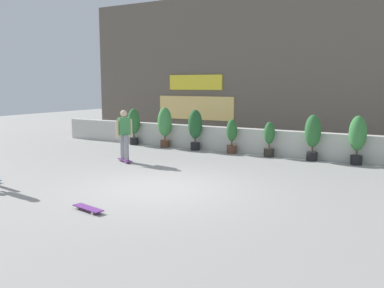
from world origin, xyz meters
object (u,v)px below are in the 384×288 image
Objects in this scene: potted_plant_4 at (269,138)px; skateboard_near_camera at (88,208)px; potted_plant_3 at (232,135)px; potted_plant_1 at (165,124)px; potted_plant_2 at (195,127)px; potted_plant_5 at (313,134)px; potted_plant_0 at (134,124)px; potted_plant_6 at (358,136)px; skater_far_right at (124,133)px.

skateboard_near_camera is (-0.98, -7.86, -0.60)m from potted_plant_4.
potted_plant_1 is at bearing 180.00° from potted_plant_3.
potted_plant_2 is 1.02× the size of potted_plant_5.
potted_plant_1 is at bearing 0.00° from potted_plant_0.
skater_far_right reaches higher than potted_plant_6.
potted_plant_0 is 0.98× the size of potted_plant_6.
potted_plant_0 reaches higher than potted_plant_4.
potted_plant_2 is at bearing -180.00° from potted_plant_6.
potted_plant_2 reaches higher than potted_plant_6.
potted_plant_0 is 0.94× the size of potted_plant_1.
potted_plant_2 is 3.40m from skater_far_right.
potted_plant_2 is (2.95, 0.00, 0.03)m from potted_plant_0.
potted_plant_2 is at bearing 104.16° from skateboard_near_camera.
potted_plant_3 is 4.32m from potted_plant_6.
potted_plant_0 is at bearing -180.00° from potted_plant_1.
potted_plant_5 is at bearing 72.53° from skateboard_near_camera.
potted_plant_1 is 1.40m from potted_plant_2.
potted_plant_3 is 1.03× the size of potted_plant_4.
potted_plant_6 reaches higher than potted_plant_5.
potted_plant_3 is at bearing 180.00° from potted_plant_4.
potted_plant_5 is at bearing 0.00° from potted_plant_2.
potted_plant_0 is 1.56m from potted_plant_1.
potted_plant_0 is 4.49m from potted_plant_3.
potted_plant_1 is 8.61m from skateboard_near_camera.
potted_plant_5 is (7.41, 0.00, 0.01)m from potted_plant_0.
potted_plant_4 is 0.72× the size of skater_far_right.
potted_plant_0 is 0.89× the size of skater_far_right.
potted_plant_6 is (5.85, 0.00, -0.01)m from potted_plant_2.
potted_plant_1 reaches higher than potted_plant_4.
potted_plant_4 is (5.92, 0.00, -0.22)m from potted_plant_0.
skateboard_near_camera is (3.38, -7.86, -0.88)m from potted_plant_1.
potted_plant_6 is 7.40m from skater_far_right.
potted_plant_4 is at bearing -0.00° from potted_plant_1.
potted_plant_6 is (7.25, 0.00, -0.04)m from potted_plant_1.
potted_plant_3 is (4.49, 0.00, -0.20)m from potted_plant_0.
potted_plant_5 is at bearing 180.00° from potted_plant_6.
potted_plant_5 is at bearing 0.00° from potted_plant_4.
potted_plant_5 is at bearing 32.30° from skater_far_right.
potted_plant_2 is 1.89× the size of skateboard_near_camera.
skater_far_right is at bearing 121.16° from skateboard_near_camera.
potted_plant_1 is 1.05× the size of potted_plant_5.
potted_plant_6 is at bearing 26.53° from skater_far_right.
potted_plant_0 is at bearing 123.42° from skater_far_right.
skater_far_right is 2.06× the size of skateboard_near_camera.
potted_plant_0 is 1.84× the size of skateboard_near_camera.
potted_plant_0 is 0.97× the size of potted_plant_2.
potted_plant_5 is (4.46, 0.00, -0.02)m from potted_plant_2.
potted_plant_1 reaches higher than potted_plant_2.
potted_plant_6 is at bearing 0.00° from potted_plant_4.
potted_plant_2 is 4.46m from potted_plant_5.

